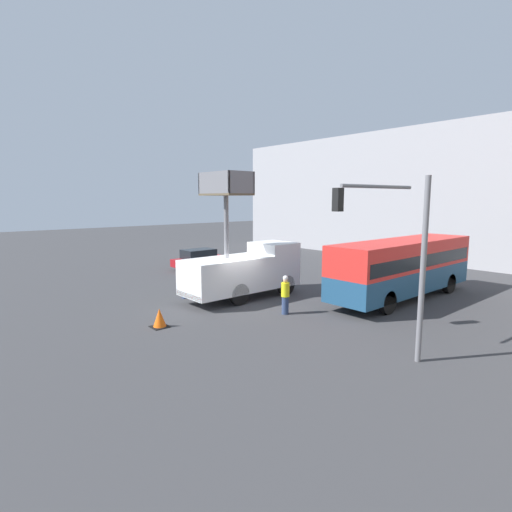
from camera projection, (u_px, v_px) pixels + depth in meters
The scene contains 9 objects.
ground_plane at pixel (239, 304), 20.12m from camera, with size 120.00×120.00×0.00m, color #38383A.
building_backdrop_far at pixel (457, 195), 35.28m from camera, with size 44.00×10.00×11.25m.
utility_truck at pixel (244, 268), 21.30m from camera, with size 2.59×6.60×6.59m.
city_bus at pixel (403, 264), 21.03m from camera, with size 2.47×10.32×3.13m.
traffic_light_pole at pixel (388, 234), 13.57m from camera, with size 3.94×3.69×5.99m.
road_worker_near_truck at pixel (184, 280), 21.25m from camera, with size 0.38×0.38×1.94m.
road_worker_directing at pixel (285, 295), 18.30m from camera, with size 0.38×0.38×1.81m.
traffic_cone_near_truck at pixel (160, 318), 16.50m from camera, with size 0.69×0.69×0.79m.
parked_car_curbside at pixel (200, 259), 30.33m from camera, with size 1.79×4.29×1.51m.
Camera 1 is at (15.38, -12.14, 5.25)m, focal length 28.00 mm.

